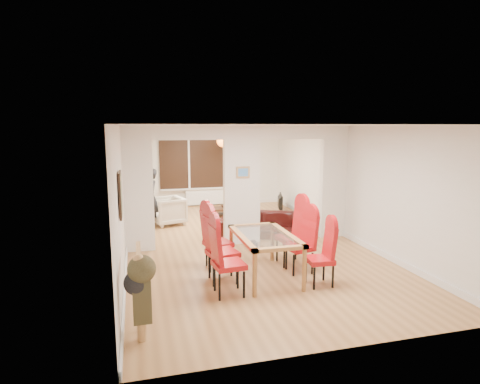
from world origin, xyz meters
name	(u,v)px	position (x,y,z in m)	size (l,w,h in m)	color
floor	(242,243)	(0.00, 0.00, 0.00)	(5.00, 9.00, 0.01)	#AA7644
room_walls	(242,185)	(0.00, 0.00, 1.30)	(5.00, 9.00, 2.60)	silver
divider_wall	(242,185)	(0.00, 0.00, 1.30)	(5.00, 0.18, 2.60)	white
bay_window_blinds	(206,160)	(0.00, 4.44, 1.50)	(3.00, 0.08, 1.80)	black
radiator	(207,197)	(0.00, 4.40, 0.30)	(1.40, 0.08, 0.50)	white
pendant_light	(223,141)	(0.30, 3.30, 2.15)	(0.36, 0.36, 0.36)	orange
stair_newel	(140,282)	(-2.25, -3.20, 0.55)	(0.40, 1.20, 1.10)	tan
wall_poster	(120,195)	(-2.47, -2.40, 1.60)	(0.04, 0.52, 0.67)	gray
pillar_photo	(243,172)	(0.00, -0.10, 1.60)	(0.30, 0.03, 0.25)	#4C8CD8
dining_table	(265,255)	(-0.15, -2.08, 0.38)	(0.91, 1.62, 0.76)	#A5703C
dining_chair_la	(229,259)	(-0.91, -2.65, 0.57)	(0.46, 0.46, 1.14)	#AD1116
dining_chair_lb	(223,247)	(-0.89, -2.10, 0.59)	(0.47, 0.47, 1.17)	#AD1116
dining_chair_lc	(218,239)	(-0.84, -1.47, 0.56)	(0.45, 0.45, 1.12)	#AD1116
dining_chair_ra	(320,255)	(0.61, -2.66, 0.51)	(0.41, 0.41, 1.02)	#AD1116
dining_chair_rb	(300,243)	(0.52, -2.01, 0.54)	(0.43, 0.43, 1.07)	#AD1116
dining_chair_rc	(291,234)	(0.53, -1.57, 0.58)	(0.47, 0.47, 1.17)	#AD1116
sofa	(261,224)	(0.59, 0.43, 0.29)	(1.96, 0.77, 0.57)	black
armchair	(168,211)	(-1.45, 2.16, 0.36)	(0.80, 0.78, 0.73)	beige
person	(151,198)	(-1.89, 1.97, 0.76)	(0.36, 0.55, 1.52)	black
television	(278,202)	(2.00, 3.11, 0.25)	(0.11, 0.87, 0.50)	black
coffee_table	(224,212)	(0.19, 2.76, 0.12)	(1.08, 0.54, 0.25)	black
bottle	(230,204)	(0.35, 2.66, 0.38)	(0.06, 0.06, 0.26)	#143F19
bowl	(224,206)	(0.23, 2.87, 0.27)	(0.20, 0.20, 0.05)	black
shoes	(251,244)	(0.13, -0.33, 0.05)	(0.23, 0.25, 0.09)	black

